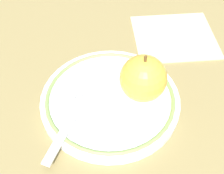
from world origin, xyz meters
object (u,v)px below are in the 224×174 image
(apple_red_whole, at_px, (143,78))
(fork, at_px, (73,117))
(napkin_folded, at_px, (174,36))
(plate, at_px, (112,99))

(apple_red_whole, bearing_deg, fork, -177.66)
(fork, xyz_separation_m, napkin_folded, (0.22, 0.12, -0.01))
(apple_red_whole, height_order, fork, apple_red_whole)
(plate, bearing_deg, napkin_folded, 32.05)
(apple_red_whole, xyz_separation_m, fork, (-0.11, -0.00, -0.03))
(plate, xyz_separation_m, fork, (-0.06, -0.02, 0.01))
(plate, distance_m, napkin_folded, 0.19)
(plate, height_order, napkin_folded, plate)
(apple_red_whole, xyz_separation_m, napkin_folded, (0.12, 0.11, -0.05))
(plate, bearing_deg, fork, -166.02)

